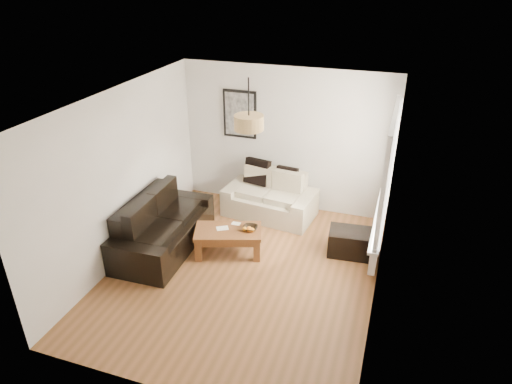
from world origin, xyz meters
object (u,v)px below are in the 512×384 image
(loveseat_cream, at_px, (270,195))
(ottoman, at_px, (352,243))
(sofa_leather, at_px, (163,225))
(coffee_table, at_px, (228,241))

(loveseat_cream, relative_size, ottoman, 2.22)
(sofa_leather, xyz_separation_m, coffee_table, (1.04, 0.18, -0.21))
(sofa_leather, height_order, ottoman, sofa_leather)
(sofa_leather, bearing_deg, ottoman, -76.55)
(loveseat_cream, relative_size, sofa_leather, 0.81)
(sofa_leather, bearing_deg, loveseat_cream, -41.39)
(coffee_table, relative_size, ottoman, 1.44)
(sofa_leather, relative_size, ottoman, 2.73)
(loveseat_cream, xyz_separation_m, ottoman, (1.58, -0.78, -0.19))
(loveseat_cream, xyz_separation_m, sofa_leather, (-1.30, -1.55, 0.03))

